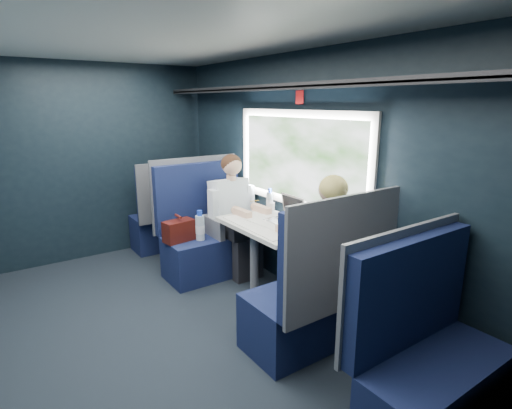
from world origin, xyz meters
TOP-DOWN VIEW (x-y plane):
  - ground at (0.00, 0.00)m, footprint 2.80×4.20m
  - room_shell at (0.02, 0.00)m, footprint 3.00×4.40m
  - table at (1.03, 0.00)m, footprint 0.62×1.00m
  - seat_bay_near at (0.84, 0.87)m, footprint 1.05×0.62m
  - seat_bay_far at (0.85, -0.87)m, footprint 1.04×0.62m
  - seat_row_front at (0.85, 1.80)m, footprint 1.04×0.51m
  - seat_row_back at (0.85, -1.80)m, footprint 1.04×0.51m
  - man at (1.10, 0.70)m, footprint 0.53×0.56m
  - woman at (1.10, -0.71)m, footprint 0.53×0.56m
  - papers at (1.08, 0.00)m, footprint 0.60×0.86m
  - laptop at (1.25, -0.04)m, footprint 0.26×0.34m
  - bottle_small at (1.33, 0.37)m, footprint 0.07×0.07m
  - cup at (1.33, 0.34)m, footprint 0.07×0.07m

SIDE VIEW (x-z plane):
  - ground at x=0.00m, z-range -0.01..0.00m
  - seat_row_front at x=0.85m, z-range -0.17..0.99m
  - seat_row_back at x=0.85m, z-range -0.17..0.99m
  - seat_bay_far at x=0.85m, z-range -0.22..1.04m
  - seat_bay_near at x=0.84m, z-range -0.21..1.05m
  - table at x=1.03m, z-range 0.29..1.03m
  - man at x=1.10m, z-range 0.06..1.38m
  - woman at x=1.10m, z-range 0.07..1.39m
  - papers at x=1.08m, z-range 0.74..0.75m
  - cup at x=1.33m, z-range 0.74..0.83m
  - laptop at x=1.25m, z-range 0.68..0.94m
  - bottle_small at x=1.33m, z-range 0.73..0.97m
  - room_shell at x=0.02m, z-range 0.28..2.68m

